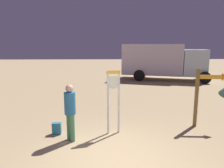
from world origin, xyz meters
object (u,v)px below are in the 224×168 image
standing_clock (113,95)px  arrow_sign (208,88)px  backpack (57,128)px  box_truck_near (162,60)px  person_near_clock (70,110)px

standing_clock → arrow_sign: bearing=8.1°
backpack → box_truck_near: (6.40, 11.18, 1.45)m
arrow_sign → person_near_clock: size_ratio=1.20×
standing_clock → person_near_clock: (-1.31, -0.54, -0.32)m
person_near_clock → box_truck_near: 13.09m
backpack → person_near_clock: bearing=-43.0°
box_truck_near → person_near_clock: bearing=-116.6°
standing_clock → person_near_clock: standing_clock is taller
person_near_clock → backpack: person_near_clock is taller
arrow_sign → standing_clock: bearing=-171.9°
arrow_sign → backpack: 5.36m
arrow_sign → backpack: bearing=-174.4°
standing_clock → backpack: 2.16m
standing_clock → arrow_sign: size_ratio=1.00×
arrow_sign → person_near_clock: arrow_sign is taller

